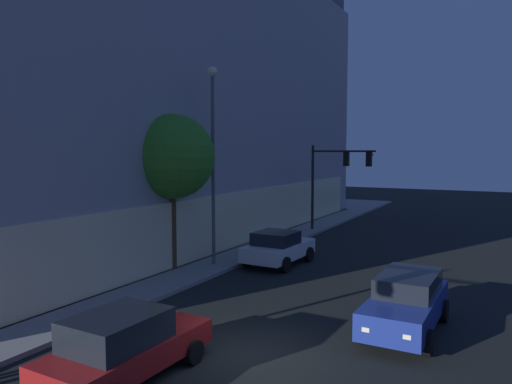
{
  "coord_description": "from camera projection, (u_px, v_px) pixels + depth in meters",
  "views": [
    {
      "loc": [
        -10.75,
        -5.91,
        5.34
      ],
      "look_at": [
        9.17,
        4.65,
        3.43
      ],
      "focal_mm": 34.18,
      "sensor_mm": 36.0,
      "label": 1
    }
  ],
  "objects": [
    {
      "name": "car_blue",
      "position": [
        406.0,
        302.0,
        14.44
      ],
      "size": [
        4.74,
        2.04,
        1.67
      ],
      "color": "navy",
      "rests_on": "ground"
    },
    {
      "name": "modern_building",
      "position": [
        57.0,
        81.0,
        34.0
      ],
      "size": [
        36.74,
        30.93,
        20.62
      ],
      "color": "#4C4C51",
      "rests_on": "ground"
    },
    {
      "name": "traffic_light_far_corner",
      "position": [
        337.0,
        170.0,
        31.3
      ],
      "size": [
        0.39,
        4.28,
        5.55
      ],
      "color": "black",
      "rests_on": "sidewalk_corner"
    },
    {
      "name": "sidewalk_tree",
      "position": [
        172.0,
        157.0,
        21.2
      ],
      "size": [
        3.72,
        3.72,
        6.8
      ],
      "color": "#4B361E",
      "rests_on": "sidewalk_corner"
    },
    {
      "name": "street_lamp_sidewalk",
      "position": [
        213.0,
        143.0,
        21.92
      ],
      "size": [
        0.44,
        0.44,
        8.94
      ],
      "color": "#585858",
      "rests_on": "sidewalk_corner"
    },
    {
      "name": "ground_plane",
      "position": [
        249.0,
        357.0,
        12.67
      ],
      "size": [
        120.0,
        120.0,
        0.0
      ],
      "primitive_type": "plane",
      "color": "black"
    },
    {
      "name": "car_red",
      "position": [
        124.0,
        345.0,
        11.38
      ],
      "size": [
        4.39,
        2.16,
        1.62
      ],
      "color": "maroon",
      "rests_on": "ground"
    },
    {
      "name": "car_white",
      "position": [
        278.0,
        247.0,
        22.86
      ],
      "size": [
        4.13,
        2.33,
        1.59
      ],
      "color": "silver",
      "rests_on": "ground"
    }
  ]
}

